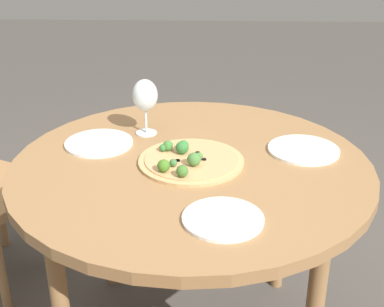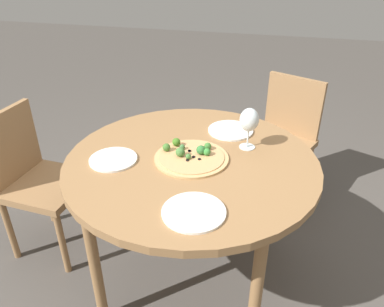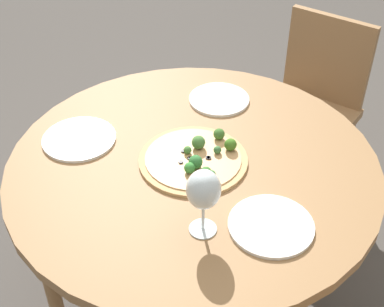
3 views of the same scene
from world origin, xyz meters
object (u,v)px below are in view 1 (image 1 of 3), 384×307
(wine_glass, at_px, (145,96))
(plate_far, at_px, (99,143))
(pizza, at_px, (190,159))
(plate_side, at_px, (304,150))
(plate_near, at_px, (223,219))

(wine_glass, relative_size, plate_far, 0.86)
(pizza, distance_m, plate_side, 0.38)
(plate_near, height_order, plate_side, same)
(plate_near, distance_m, plate_side, 0.51)
(wine_glass, bearing_deg, plate_far, 34.16)
(wine_glass, bearing_deg, pizza, 125.15)
(pizza, distance_m, wine_glass, 0.31)
(wine_glass, relative_size, plate_near, 0.93)
(wine_glass, bearing_deg, plate_near, 114.92)
(plate_near, xyz_separation_m, plate_far, (0.41, -0.46, 0.00))
(plate_near, xyz_separation_m, plate_side, (-0.27, -0.43, 0.00))
(plate_side, bearing_deg, plate_far, -2.42)
(pizza, distance_m, plate_far, 0.34)
(plate_far, bearing_deg, plate_side, 177.58)
(wine_glass, distance_m, plate_side, 0.56)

